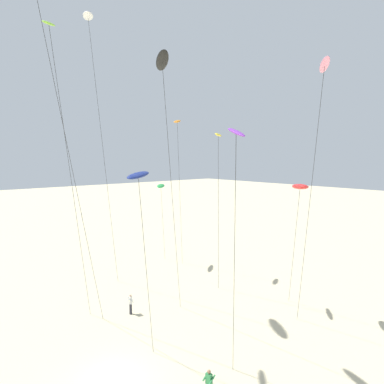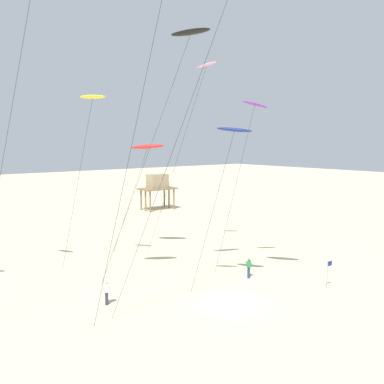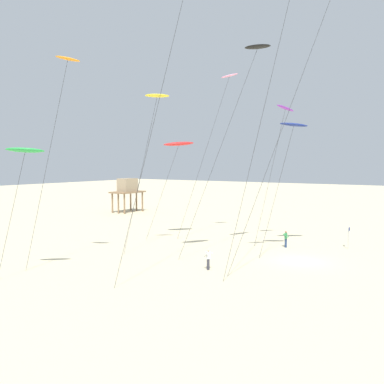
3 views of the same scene
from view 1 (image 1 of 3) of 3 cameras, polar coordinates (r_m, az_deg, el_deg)
ground_plane at (r=23.56m, az=-12.63°, el=-27.40°), size 260.00×260.00×0.00m
kite_navy at (r=19.37m, az=-8.62°, el=2.45°), size 3.09×3.48×12.10m
kite_purple at (r=17.37m, az=7.11°, el=8.58°), size 3.19×3.03×14.38m
kite_lime at (r=25.75m, az=-21.84°, el=22.46°), size 4.36×4.48×21.44m
kite_white at (r=32.60m, az=-16.35°, el=25.19°), size 5.67×5.49×24.51m
kite_red at (r=28.06m, az=17.00°, el=0.79°), size 4.02×4.27×10.88m
kite_orange at (r=38.35m, az=-2.38°, el=10.75°), size 3.19×3.55×16.81m
kite_pink at (r=23.04m, az=20.41°, el=17.27°), size 4.78×5.24×18.45m
kite_yellow at (r=30.47m, az=4.26°, el=8.70°), size 3.10×3.43×14.86m
kite_green at (r=41.47m, az=-5.04°, el=0.92°), size 2.66×2.87×9.68m
kite_black at (r=22.97m, az=-4.78°, el=19.78°), size 6.20×6.20×19.09m
kite_flyer_nearest at (r=21.25m, az=2.74°, el=-28.45°), size 0.58×0.55×1.67m
kite_flyer_middle at (r=30.62m, az=-9.86°, el=-17.27°), size 0.70×0.68×1.67m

